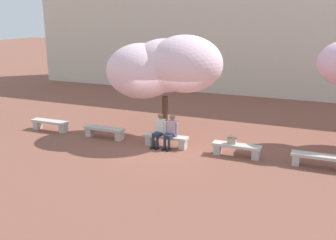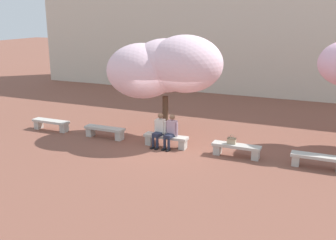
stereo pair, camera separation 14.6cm
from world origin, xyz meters
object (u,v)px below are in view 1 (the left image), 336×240
at_px(stone_bench_east_end, 318,159).
at_px(person_seated_left, 159,129).
at_px(stone_bench_near_west, 104,131).
at_px(handbag, 232,140).
at_px(stone_bench_west_end, 50,124).
at_px(stone_bench_near_east, 237,148).
at_px(cherry_tree_main, 163,67).
at_px(stone_bench_center, 166,139).
at_px(person_seated_right, 171,130).

bearing_deg(stone_bench_east_end, person_seated_left, -179.47).
distance_m(stone_bench_near_west, handbag, 5.26).
bearing_deg(person_seated_left, handbag, 1.31).
bearing_deg(stone_bench_east_end, stone_bench_west_end, 180.00).
height_order(stone_bench_near_east, stone_bench_east_end, same).
bearing_deg(cherry_tree_main, handbag, -21.52).
height_order(stone_bench_west_end, person_seated_left, person_seated_left).
height_order(stone_bench_center, stone_bench_east_end, same).
distance_m(stone_bench_near_west, person_seated_right, 2.97).
height_order(stone_bench_center, cherry_tree_main, cherry_tree_main).
distance_m(person_seated_left, handbag, 2.78).
xyz_separation_m(stone_bench_center, cherry_tree_main, (-0.64, 1.26, 2.55)).
xyz_separation_m(stone_bench_near_west, stone_bench_center, (2.72, 0.00, 0.00)).
relative_size(stone_bench_center, handbag, 5.07).
bearing_deg(person_seated_left, stone_bench_west_end, 179.41).
bearing_deg(person_seated_right, handbag, 1.58).
distance_m(stone_bench_near_east, stone_bench_east_end, 2.72).
xyz_separation_m(stone_bench_center, person_seated_right, (0.23, -0.05, 0.40)).
bearing_deg(stone_bench_west_end, stone_bench_east_end, 0.00).
xyz_separation_m(person_seated_right, handbag, (2.30, 0.06, -0.12)).
bearing_deg(cherry_tree_main, person_seated_left, -73.38).
xyz_separation_m(stone_bench_west_end, stone_bench_center, (5.43, 0.00, 0.00)).
bearing_deg(stone_bench_east_end, stone_bench_near_east, 180.00).
xyz_separation_m(stone_bench_near_east, stone_bench_east_end, (2.72, 0.00, 0.00)).
height_order(stone_bench_near_east, cherry_tree_main, cherry_tree_main).
distance_m(stone_bench_west_end, stone_bench_center, 5.43).
distance_m(stone_bench_west_end, stone_bench_east_end, 10.87).
height_order(stone_bench_center, person_seated_left, person_seated_left).
relative_size(stone_bench_west_end, stone_bench_center, 1.00).
bearing_deg(stone_bench_east_end, stone_bench_near_west, 180.00).
height_order(stone_bench_near_east, person_seated_left, person_seated_left).
xyz_separation_m(stone_bench_near_west, stone_bench_east_end, (8.15, 0.00, 0.00)).
relative_size(person_seated_right, cherry_tree_main, 0.27).
bearing_deg(stone_bench_center, stone_bench_near_west, 180.00).
distance_m(stone_bench_near_west, stone_bench_near_east, 5.43).
relative_size(stone_bench_near_west, person_seated_right, 1.33).
relative_size(stone_bench_west_end, handbag, 5.07).
relative_size(handbag, cherry_tree_main, 0.07).
bearing_deg(stone_bench_west_end, person_seated_right, -0.53).
height_order(stone_bench_west_end, stone_bench_near_west, same).
distance_m(stone_bench_near_west, person_seated_left, 2.50).
distance_m(stone_bench_near_west, stone_bench_east_end, 8.15).
bearing_deg(handbag, stone_bench_near_west, -179.89).
bearing_deg(handbag, stone_bench_west_end, -179.92).
relative_size(stone_bench_west_end, person_seated_left, 1.33).
xyz_separation_m(stone_bench_east_end, cherry_tree_main, (-6.07, 1.26, 2.55)).
distance_m(stone_bench_near_west, stone_bench_center, 2.72).
relative_size(person_seated_left, handbag, 3.81).
bearing_deg(stone_bench_center, stone_bench_near_east, 0.00).
distance_m(stone_bench_east_end, person_seated_left, 5.70).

